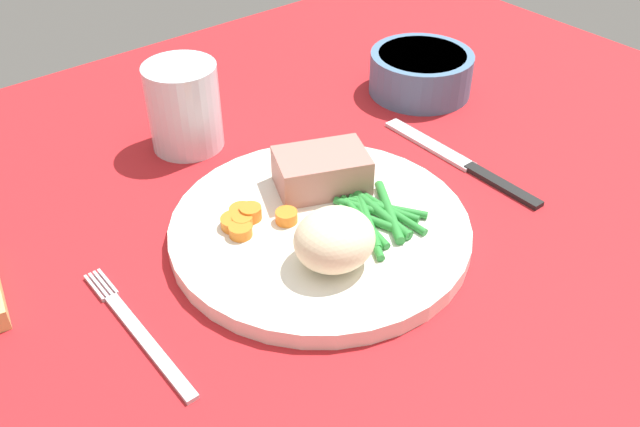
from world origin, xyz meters
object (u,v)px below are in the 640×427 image
object	(u,v)px
fork	(138,331)
dinner_plate	(320,229)
knife	(462,163)
salad_bowl	(421,70)
water_glass	(185,112)
meat_portion	(322,171)

from	to	relation	value
fork	dinner_plate	bearing A→B (deg)	-1.32
dinner_plate	knife	world-z (taller)	dinner_plate
dinner_plate	salad_bowl	distance (cm)	30.34
water_glass	meat_portion	bearing A→B (deg)	-73.93
water_glass	dinner_plate	bearing A→B (deg)	-86.71
knife	salad_bowl	bearing A→B (deg)	56.22
fork	salad_bowl	world-z (taller)	salad_bowl
dinner_plate	meat_portion	xyz separation A→B (cm)	(3.63, 4.24, 2.58)
meat_portion	fork	world-z (taller)	meat_portion
water_glass	fork	bearing A→B (deg)	-128.60
dinner_plate	fork	bearing A→B (deg)	-179.19
meat_portion	salad_bowl	distance (cm)	25.19
dinner_plate	water_glass	xyz separation A→B (cm)	(-1.21, 21.06, 3.13)
meat_portion	salad_bowl	bearing A→B (deg)	22.57
meat_portion	water_glass	world-z (taller)	water_glass
dinner_plate	water_glass	size ratio (longest dim) A/B	2.91
meat_portion	dinner_plate	bearing A→B (deg)	-130.60
knife	fork	bearing A→B (deg)	175.77
fork	knife	size ratio (longest dim) A/B	0.81
meat_portion	salad_bowl	world-z (taller)	meat_portion
meat_portion	fork	distance (cm)	22.55
knife	salad_bowl	world-z (taller)	salad_bowl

